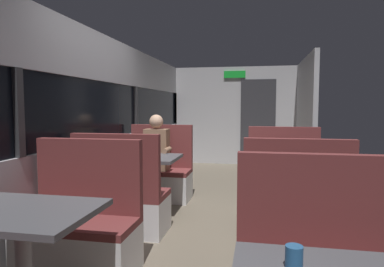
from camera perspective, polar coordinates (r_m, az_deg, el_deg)
The scene contains 14 objects.
ground_plane at distance 4.19m, azimuth 3.03°, elevation -14.77°, with size 3.30×9.20×0.02m, color #665B4C.
carriage_window_panel_left at distance 4.40m, azimuth -15.97°, elevation 0.87°, with size 0.09×8.48×2.30m.
carriage_end_bulkhead at distance 8.13m, azimuth 7.53°, elevation 2.86°, with size 2.90×0.11×2.30m.
carriage_aisle_panel_right at distance 6.98m, azimuth 18.42°, elevation 2.48°, with size 0.08×2.40×2.30m, color #B2B2B7.
dining_table_near_window at distance 2.44m, azimuth -26.55°, elevation -13.60°, with size 0.90×0.70×0.74m.
bench_near_window_facing_entry at distance 3.09m, azimuth -18.15°, elevation -15.55°, with size 0.95×0.50×1.10m.
dining_table_mid_window at distance 4.42m, azimuth -8.18°, elevation -5.09°, with size 0.90×0.70×0.74m.
bench_mid_window_facing_end at distance 3.85m, azimuth -11.59°, elevation -11.35°, with size 0.95×0.50×1.10m.
bench_mid_window_facing_entry at distance 5.13m, azimuth -5.58°, elevation -7.24°, with size 0.95×0.50×1.10m.
dining_table_rear_aisle at distance 4.00m, azimuth 15.94°, elevation -6.24°, with size 0.90×0.70×0.74m.
bench_rear_aisle_facing_end at distance 3.41m, azimuth 16.88°, elevation -13.60°, with size 0.95×0.50×1.10m.
bench_rear_aisle_facing_entry at distance 4.75m, azimuth 15.11°, elevation -8.36°, with size 0.95×0.50×1.10m.
seated_passenger at distance 5.03m, azimuth -5.83°, elevation -5.08°, with size 0.47×0.55×1.26m.
coffee_cup_primary at distance 1.49m, azimuth 16.72°, elevation -19.19°, with size 0.07×0.07×0.09m.
Camera 1 is at (0.54, -3.92, 1.38)m, focal length 31.83 mm.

